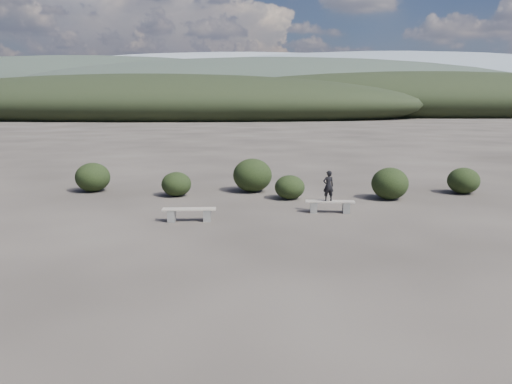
{
  "coord_description": "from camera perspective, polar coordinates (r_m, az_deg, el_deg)",
  "views": [
    {
      "loc": [
        -0.24,
        -10.38,
        3.67
      ],
      "look_at": [
        -0.64,
        3.5,
        1.1
      ],
      "focal_mm": 35.0,
      "sensor_mm": 36.0,
      "label": 1
    }
  ],
  "objects": [
    {
      "name": "shrub_b",
      "position": [
        20.14,
        -0.41,
        1.93
      ],
      "size": [
        1.57,
        1.57,
        1.35
      ],
      "primitive_type": "ellipsoid",
      "color": "black",
      "rests_on": "ground"
    },
    {
      "name": "shrub_d",
      "position": [
        19.26,
        15.05,
        0.94
      ],
      "size": [
        1.36,
        1.36,
        1.19
      ],
      "primitive_type": "ellipsoid",
      "color": "black",
      "rests_on": "ground"
    },
    {
      "name": "seated_person",
      "position": [
        16.47,
        8.27,
        0.71
      ],
      "size": [
        0.42,
        0.33,
        1.0
      ],
      "primitive_type": "imported",
      "rotation": [
        0.0,
        0.0,
        3.4
      ],
      "color": "black",
      "rests_on": "bench_right"
    },
    {
      "name": "bench_left",
      "position": [
        15.4,
        -7.64,
        -2.45
      ],
      "size": [
        1.65,
        0.46,
        0.41
      ],
      "rotation": [
        0.0,
        0.0,
        0.07
      ],
      "color": "slate",
      "rests_on": "ground"
    },
    {
      "name": "shrub_f",
      "position": [
        21.25,
        -18.16,
        1.62
      ],
      "size": [
        1.38,
        1.38,
        1.17
      ],
      "primitive_type": "ellipsoid",
      "color": "black",
      "rests_on": "ground"
    },
    {
      "name": "shrub_e",
      "position": [
        21.39,
        22.63,
        1.2
      ],
      "size": [
        1.24,
        1.24,
        1.04
      ],
      "primitive_type": "ellipsoid",
      "color": "black",
      "rests_on": "ground"
    },
    {
      "name": "shrub_a",
      "position": [
        19.48,
        -9.09,
        0.9
      ],
      "size": [
        1.15,
        1.15,
        0.94
      ],
      "primitive_type": "ellipsoid",
      "color": "black",
      "rests_on": "ground"
    },
    {
      "name": "ground",
      "position": [
        11.01,
        2.82,
        -9.0
      ],
      "size": [
        1200.0,
        1200.0,
        0.0
      ],
      "primitive_type": "plane",
      "color": "#2F2924",
      "rests_on": "ground"
    },
    {
      "name": "mountain_ridges",
      "position": [
        349.59,
        0.46,
        11.68
      ],
      "size": [
        500.0,
        400.0,
        56.0
      ],
      "color": "black",
      "rests_on": "ground"
    },
    {
      "name": "shrub_c",
      "position": [
        18.7,
        3.87,
        0.55
      ],
      "size": [
        1.13,
        1.13,
        0.9
      ],
      "primitive_type": "ellipsoid",
      "color": "black",
      "rests_on": "ground"
    },
    {
      "name": "bench_right",
      "position": [
        16.6,
        8.44,
        -1.54
      ],
      "size": [
        1.61,
        0.38,
        0.4
      ],
      "rotation": [
        0.0,
        0.0,
        -0.03
      ],
      "color": "slate",
      "rests_on": "ground"
    }
  ]
}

